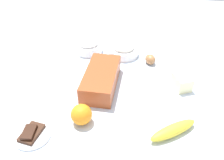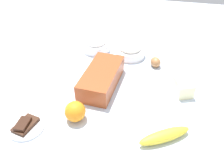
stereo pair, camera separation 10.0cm
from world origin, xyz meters
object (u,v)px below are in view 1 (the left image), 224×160
at_px(sugar_bowl, 88,46).
at_px(chocolate_plate, 32,134).
at_px(orange_fruit, 81,114).
at_px(butter_block, 182,82).
at_px(loaf_pan, 101,78).
at_px(flour_bowl, 123,50).
at_px(banana, 173,130).
at_px(egg_near_butter, 150,59).

bearing_deg(sugar_bowl, chocolate_plate, -9.24).
relative_size(orange_fruit, butter_block, 0.86).
bearing_deg(chocolate_plate, loaf_pan, 145.82).
xyz_separation_m(orange_fruit, chocolate_plate, (0.08, -0.16, -0.03)).
xyz_separation_m(sugar_bowl, orange_fruit, (0.51, 0.06, 0.01)).
xyz_separation_m(flour_bowl, sugar_bowl, (-0.02, -0.19, 0.00)).
relative_size(loaf_pan, chocolate_plate, 2.22).
xyz_separation_m(banana, egg_near_butter, (-0.45, -0.06, 0.00)).
distance_m(loaf_pan, banana, 0.37).
bearing_deg(butter_block, chocolate_plate, -59.59).
xyz_separation_m(loaf_pan, egg_near_butter, (-0.20, 0.22, -0.02)).
distance_m(butter_block, chocolate_plate, 0.64).
distance_m(loaf_pan, sugar_bowl, 0.31).
xyz_separation_m(egg_near_butter, chocolate_plate, (0.50, -0.42, -0.01)).
relative_size(egg_near_butter, chocolate_plate, 0.46).
distance_m(loaf_pan, egg_near_butter, 0.30).
bearing_deg(loaf_pan, egg_near_butter, 136.73).
relative_size(banana, chocolate_plate, 1.46).
height_order(loaf_pan, orange_fruit, loaf_pan).
height_order(loaf_pan, sugar_bowl, loaf_pan).
distance_m(sugar_bowl, chocolate_plate, 0.60).
relative_size(banana, egg_near_butter, 3.15).
height_order(loaf_pan, butter_block, loaf_pan).
bearing_deg(orange_fruit, banana, 85.52).
bearing_deg(sugar_bowl, butter_block, 59.54).
bearing_deg(loaf_pan, chocolate_plate, -30.14).
relative_size(banana, butter_block, 2.11).
xyz_separation_m(loaf_pan, butter_block, (-0.02, 0.35, -0.01)).
xyz_separation_m(butter_block, egg_near_butter, (-0.18, -0.13, -0.01)).
bearing_deg(loaf_pan, sugar_bowl, -155.64).
bearing_deg(banana, chocolate_plate, -83.48).
relative_size(loaf_pan, orange_fruit, 3.72).
xyz_separation_m(sugar_bowl, egg_near_butter, (0.09, 0.33, -0.01)).
distance_m(banana, orange_fruit, 0.33).
height_order(flour_bowl, orange_fruit, orange_fruit).
bearing_deg(butter_block, loaf_pan, -86.15).
relative_size(sugar_bowl, banana, 0.77).
xyz_separation_m(banana, orange_fruit, (-0.03, -0.33, 0.02)).
height_order(sugar_bowl, banana, sugar_bowl).
xyz_separation_m(loaf_pan, flour_bowl, (-0.27, 0.08, -0.01)).
relative_size(sugar_bowl, egg_near_butter, 2.42).
xyz_separation_m(flour_bowl, chocolate_plate, (0.57, -0.29, -0.02)).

